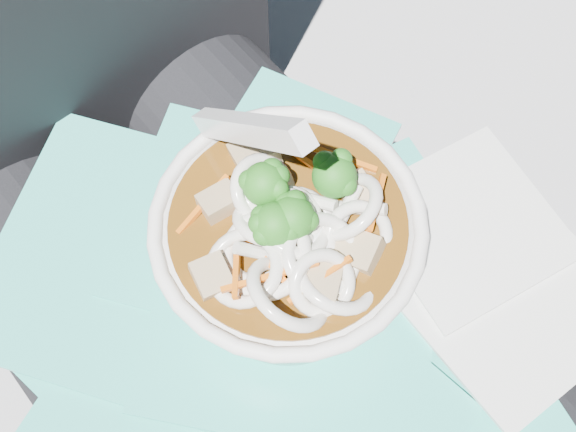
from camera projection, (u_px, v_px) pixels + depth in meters
stone_ledge at (204, 339)px, 0.92m from camera, size 1.01×0.53×0.49m
lap at (285, 367)px, 0.59m from camera, size 0.32×0.48×0.14m
person_body at (208, 267)px, 0.60m from camera, size 0.34×0.94×1.02m
plastic_bag at (249, 308)px, 0.53m from camera, size 0.37×0.43×0.02m
napkins at (496, 271)px, 0.53m from camera, size 0.14×0.19×0.01m
udon_bowl at (289, 247)px, 0.48m from camera, size 0.20×0.20×0.20m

